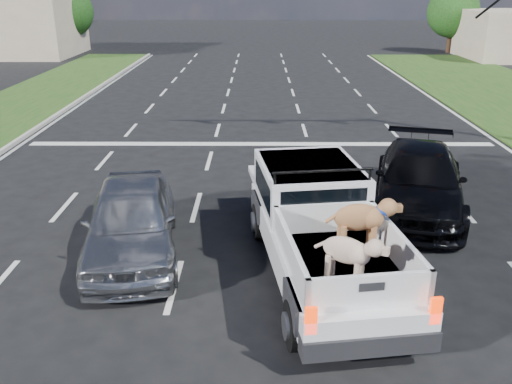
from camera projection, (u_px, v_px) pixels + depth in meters
ground at (263, 286)px, 10.60m from camera, size 160.00×160.00×0.00m
road_markings at (262, 175)px, 16.72m from camera, size 17.75×60.00×0.01m
traffic_signal at (470, 8)px, 18.65m from camera, size 9.11×0.31×7.00m
building_left at (11, 27)px, 43.46m from camera, size 10.00×8.00×4.40m
tree_far_c at (67, 12)px, 44.91m from camera, size 4.20×4.20×5.40m
tree_far_d at (453, 12)px, 44.77m from camera, size 4.20×4.20×5.40m
pickup_truck at (321, 226)px, 10.75m from camera, size 2.91×6.14×2.21m
silver_sedan at (131, 220)px, 11.60m from camera, size 2.63×4.95×1.60m
black_coupe at (419, 180)px, 13.99m from camera, size 3.50×5.79×1.57m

